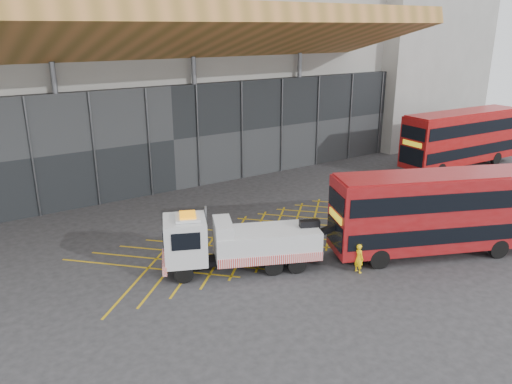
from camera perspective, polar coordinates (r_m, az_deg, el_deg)
ground_plane at (r=29.06m, az=-3.35°, el=-6.31°), size 120.00×120.00×0.00m
road_markings at (r=31.06m, az=3.07°, el=-4.61°), size 24.76×7.16×0.01m
construction_building at (r=44.09m, az=-13.74°, el=13.80°), size 55.00×23.97×18.00m
east_building at (r=59.59m, az=16.50°, el=15.64°), size 15.00×12.00×20.00m
recovery_truck at (r=25.87m, az=-2.25°, el=-5.79°), size 9.27×5.29×3.33m
bus_towed at (r=28.97m, az=19.84°, el=-1.96°), size 11.56×6.88×4.67m
bus_second at (r=48.30m, az=22.41°, el=5.89°), size 12.54×3.46×5.05m
worker at (r=26.44m, az=11.67°, el=-7.42°), size 0.39×0.58×1.57m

